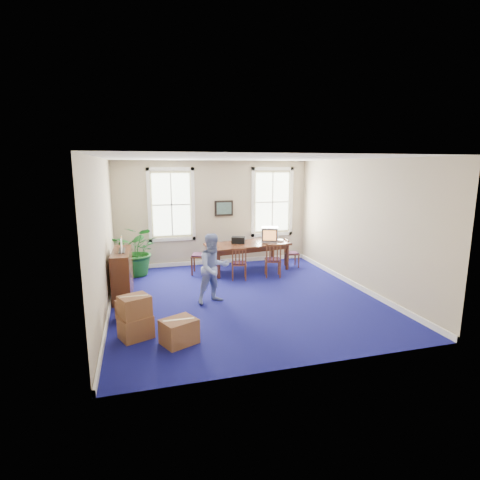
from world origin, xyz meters
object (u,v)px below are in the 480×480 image
object	(u,v)px
man	(214,268)
cardboard_boxes	(147,313)
crt_tv	(270,234)
potted_plant	(138,251)
conference_table	(248,257)
credenza	(122,274)
chair_near_left	(239,263)

from	to	relation	value
man	cardboard_boxes	distance (m)	2.01
crt_tv	potted_plant	xyz separation A→B (m)	(-3.82, 0.25, -0.32)
crt_tv	potted_plant	bearing A→B (deg)	-162.51
potted_plant	conference_table	bearing A→B (deg)	-5.53
potted_plant	man	bearing A→B (deg)	-58.92
conference_table	credenza	xyz separation A→B (m)	(-3.49, -1.44, 0.15)
conference_table	cardboard_boxes	distance (m)	4.74
crt_tv	chair_near_left	bearing A→B (deg)	-122.78
man	credenza	world-z (taller)	man
man	credenza	xyz separation A→B (m)	(-1.99, 0.93, -0.23)
crt_tv	chair_near_left	xyz separation A→B (m)	(-1.19, -0.87, -0.58)
conference_table	credenza	world-z (taller)	credenza
cardboard_boxes	potted_plant	bearing A→B (deg)	91.62
crt_tv	cardboard_boxes	size ratio (longest dim) A/B	0.36
potted_plant	cardboard_boxes	world-z (taller)	potted_plant
conference_table	chair_near_left	distance (m)	0.95
crt_tv	man	distance (m)	3.29
chair_near_left	man	size ratio (longest dim) A/B	0.57
conference_table	crt_tv	bearing A→B (deg)	-4.57
conference_table	credenza	bearing A→B (deg)	-166.54
credenza	chair_near_left	bearing A→B (deg)	13.91
man	potted_plant	world-z (taller)	man
potted_plant	crt_tv	bearing A→B (deg)	-3.71
crt_tv	cardboard_boxes	xyz separation A→B (m)	(-3.70, -3.72, -0.62)
crt_tv	potted_plant	world-z (taller)	potted_plant
chair_near_left	man	world-z (taller)	man
man	cardboard_boxes	size ratio (longest dim) A/B	1.09
credenza	cardboard_boxes	distance (m)	2.28
man	credenza	distance (m)	2.21
credenza	potted_plant	bearing A→B (deg)	79.96
conference_table	chair_near_left	xyz separation A→B (m)	(-0.49, -0.81, 0.04)
credenza	crt_tv	bearing A→B (deg)	21.72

